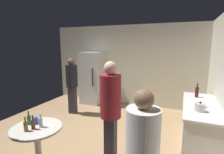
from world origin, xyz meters
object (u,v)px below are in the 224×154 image
object	(u,v)px
kettle	(200,107)
person_in_black_shirt	(72,82)
refrigerator	(92,78)
foreground_table	(37,133)
beer_bottle_amber	(26,126)
beer_bottle_green	(29,120)
wine_bottle_on_counter	(197,92)
person_in_maroon_shirt	(111,107)
beer_bottle_brown	(33,124)
beer_bottle_clear	(41,122)
plastic_cup_blue	(36,121)

from	to	relation	value
kettle	person_in_black_shirt	xyz separation A→B (m)	(-3.35, 0.95, 0.00)
refrigerator	foreground_table	size ratio (longest dim) A/B	2.25
refrigerator	person_in_black_shirt	bearing A→B (deg)	-93.52
kettle	beer_bottle_amber	world-z (taller)	kettle
foreground_table	beer_bottle_green	xyz separation A→B (m)	(-0.19, 0.03, 0.19)
wine_bottle_on_counter	beer_bottle_green	bearing A→B (deg)	-140.12
wine_bottle_on_counter	person_in_maroon_shirt	size ratio (longest dim) A/B	0.17
beer_bottle_green	wine_bottle_on_counter	bearing A→B (deg)	39.88
beer_bottle_green	person_in_black_shirt	xyz separation A→B (m)	(-0.72, 2.23, 0.16)
foreground_table	person_in_black_shirt	distance (m)	2.46
wine_bottle_on_counter	beer_bottle_brown	bearing A→B (deg)	-136.68
foreground_table	person_in_maroon_shirt	world-z (taller)	person_in_maroon_shirt
kettle	beer_bottle_amber	distance (m)	2.89
beer_bottle_green	beer_bottle_brown	bearing A→B (deg)	-26.93
beer_bottle_green	person_in_black_shirt	distance (m)	2.35
refrigerator	foreground_table	bearing A→B (deg)	-75.99
wine_bottle_on_counter	foreground_table	distance (m)	3.32
foreground_table	person_in_black_shirt	xyz separation A→B (m)	(-0.91, 2.26, 0.34)
beer_bottle_amber	beer_bottle_green	bearing A→B (deg)	126.31
wine_bottle_on_counter	beer_bottle_amber	size ratio (longest dim) A/B	1.35
beer_bottle_brown	person_in_black_shirt	bearing A→B (deg)	111.41
wine_bottle_on_counter	beer_bottle_amber	distance (m)	3.44
beer_bottle_brown	person_in_black_shirt	world-z (taller)	person_in_black_shirt
beer_bottle_brown	person_in_maroon_shirt	world-z (taller)	person_in_maroon_shirt
beer_bottle_clear	person_in_maroon_shirt	bearing A→B (deg)	25.41
person_in_black_shirt	foreground_table	bearing A→B (deg)	14.00
beer_bottle_brown	beer_bottle_green	xyz separation A→B (m)	(-0.19, 0.10, 0.00)
beer_bottle_clear	wine_bottle_on_counter	bearing A→B (deg)	42.68
kettle	beer_bottle_green	xyz separation A→B (m)	(-2.63, -1.28, -0.15)
kettle	plastic_cup_blue	world-z (taller)	kettle
foreground_table	beer_bottle_clear	size ratio (longest dim) A/B	3.48
foreground_table	plastic_cup_blue	world-z (taller)	plastic_cup_blue
wine_bottle_on_counter	beer_bottle_green	xyz separation A→B (m)	(-2.62, -2.19, -0.20)
person_in_maroon_shirt	plastic_cup_blue	bearing A→B (deg)	13.81
refrigerator	beer_bottle_clear	distance (m)	3.45
wine_bottle_on_counter	plastic_cup_blue	xyz separation A→B (m)	(-2.54, -2.12, -0.23)
refrigerator	beer_bottle_brown	bearing A→B (deg)	-76.14
kettle	beer_bottle_clear	world-z (taller)	kettle
beer_bottle_brown	person_in_maroon_shirt	bearing A→B (deg)	28.62
refrigerator	person_in_black_shirt	distance (m)	1.10
wine_bottle_on_counter	person_in_black_shirt	distance (m)	3.34
beer_bottle_clear	person_in_maroon_shirt	world-z (taller)	person_in_maroon_shirt
wine_bottle_on_counter	person_in_maroon_shirt	xyz separation A→B (m)	(-1.35, -1.70, 0.04)
beer_bottle_amber	foreground_table	bearing A→B (deg)	72.86
beer_bottle_brown	person_in_black_shirt	xyz separation A→B (m)	(-0.91, 2.33, 0.16)
beer_bottle_clear	person_in_black_shirt	bearing A→B (deg)	113.55
kettle	foreground_table	distance (m)	2.79
person_in_maroon_shirt	foreground_table	bearing A→B (deg)	19.87
beer_bottle_green	person_in_maroon_shirt	bearing A→B (deg)	21.04
kettle	person_in_maroon_shirt	distance (m)	1.58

